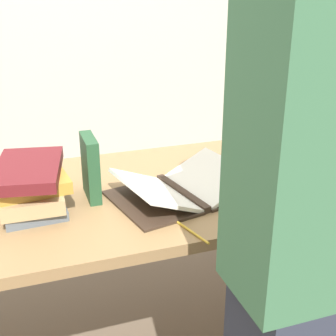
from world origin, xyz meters
name	(u,v)px	position (x,y,z in m)	size (l,w,h in m)	color
reading_desk	(152,214)	(0.00, 0.00, 0.66)	(1.47, 0.74, 0.76)	#937047
open_book	(182,188)	(0.08, -0.09, 0.78)	(0.49, 0.38, 0.09)	#38281E
book_stack_tall	(30,186)	(-0.39, -0.03, 0.84)	(0.24, 0.33, 0.15)	slate
book_standing_upright	(91,168)	(-0.20, 0.00, 0.86)	(0.04, 0.15, 0.20)	#234C2D
reading_lamp	(269,81)	(0.50, 0.13, 1.06)	(0.13, 0.13, 0.41)	#2D2D33
coffee_mug	(276,181)	(0.36, -0.18, 0.81)	(0.08, 0.11, 0.10)	#4C7F5B
pencil	(191,231)	(0.02, -0.32, 0.76)	(0.05, 0.15, 0.01)	gold
person_reader	(317,263)	(0.14, -0.71, 0.88)	(0.36, 0.23, 1.75)	#2D3342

